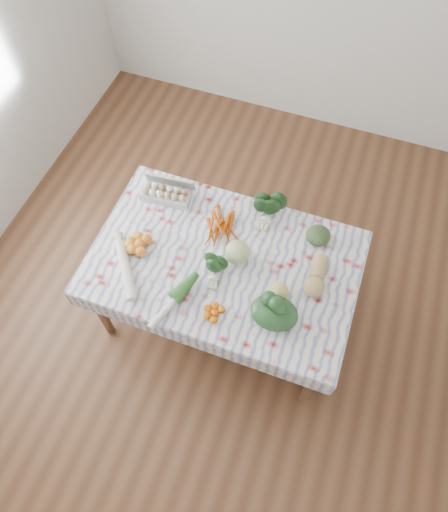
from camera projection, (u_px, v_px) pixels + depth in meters
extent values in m
plane|color=#54311D|center=(224.00, 310.00, 3.50)|extent=(4.50, 4.50, 0.00)
cube|color=brown|center=(224.00, 263.00, 2.87)|extent=(1.60, 1.00, 0.04)
cylinder|color=brown|center=(100.00, 311.00, 3.11)|extent=(0.06, 0.06, 0.71)
cylinder|color=brown|center=(311.00, 385.00, 2.85)|extent=(0.06, 0.06, 0.71)
cylinder|color=brown|center=(154.00, 212.00, 3.53)|extent=(0.06, 0.06, 0.71)
cylinder|color=brown|center=(342.00, 269.00, 3.27)|extent=(0.06, 0.06, 0.71)
cube|color=white|center=(224.00, 261.00, 2.84)|extent=(1.66, 1.06, 0.01)
cube|color=#B9B9B4|center=(165.00, 195.00, 3.04)|extent=(0.35, 0.16, 0.09)
cube|color=#C74803|center=(220.00, 230.00, 2.93)|extent=(0.29, 0.28, 0.04)
ellipsoid|color=#173314|center=(267.00, 211.00, 2.94)|extent=(0.19, 0.18, 0.15)
ellipsoid|color=#39522A|center=(318.00, 235.00, 2.87)|extent=(0.17, 0.17, 0.10)
sphere|color=#B5C87E|center=(237.00, 252.00, 2.78)|extent=(0.19, 0.19, 0.15)
ellipsoid|color=tan|center=(317.00, 276.00, 2.72)|extent=(0.13, 0.27, 0.12)
cube|color=orange|center=(139.00, 244.00, 2.86)|extent=(0.23, 0.23, 0.07)
ellipsoid|color=#1F461A|center=(214.00, 271.00, 2.74)|extent=(0.17, 0.17, 0.10)
cube|color=orange|center=(214.00, 312.00, 2.64)|extent=(0.19, 0.19, 0.05)
sphere|color=#C6BC62|center=(279.00, 291.00, 2.67)|extent=(0.15, 0.15, 0.12)
ellipsoid|color=#19381A|center=(274.00, 313.00, 2.60)|extent=(0.34, 0.30, 0.12)
cylinder|color=white|center=(126.00, 270.00, 2.77)|extent=(0.31, 0.39, 0.06)
cylinder|color=white|center=(173.00, 301.00, 2.67)|extent=(0.17, 0.40, 0.05)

